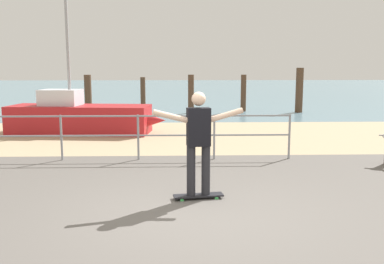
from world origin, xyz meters
The scene contains 12 objects.
ground_plane centered at (0.00, -1.00, 0.00)m, with size 24.00×10.00×0.04m, color #605B56.
beach_strip centered at (0.00, 7.00, 0.00)m, with size 24.00×6.00×0.04m, color tan.
sea_surface centered at (0.00, 35.00, 0.00)m, with size 72.00×50.00×0.04m, color slate.
railing_fence centered at (-2.83, 3.60, 0.70)m, with size 10.40×0.05×1.05m.
sailboat centered at (-3.17, 7.57, 0.52)m, with size 5.04×1.88×4.42m.
skateboard centered at (0.12, 0.69, 0.07)m, with size 0.82×0.32×0.08m.
skateboarder centered at (0.12, 0.69, 1.02)m, with size 1.44×0.31×1.65m.
groyne_post_0 centered at (-4.63, 14.98, 0.86)m, with size 0.34×0.34×1.72m, color #513826.
groyne_post_1 centered at (-2.13, 17.17, 0.78)m, with size 0.27×0.27×1.55m, color #513826.
groyne_post_2 centered at (0.37, 13.25, 0.88)m, with size 0.27×0.27×1.76m, color #513826.
groyne_post_3 centered at (2.87, 13.99, 0.87)m, with size 0.26×0.26×1.74m, color #513826.
groyne_post_4 centered at (5.37, 13.45, 1.03)m, with size 0.34×0.34×2.06m, color #513826.
Camera 1 is at (-0.18, -5.84, 2.12)m, focal length 39.47 mm.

